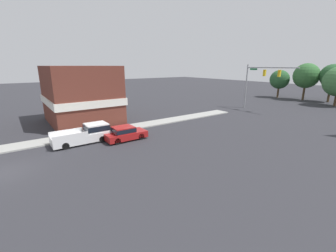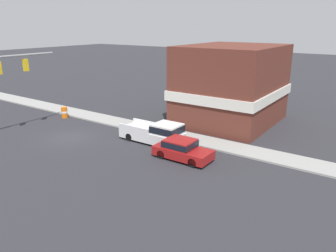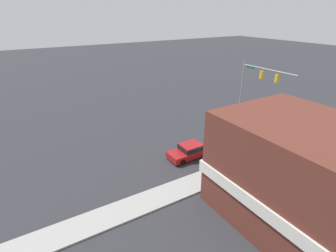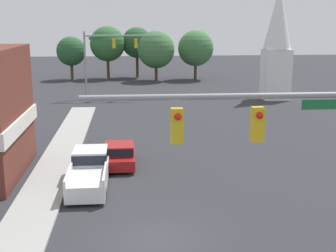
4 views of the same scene
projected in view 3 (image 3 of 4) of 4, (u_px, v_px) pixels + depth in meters
name	position (u px, v px, depth m)	size (l,w,h in m)	color
ground_plane	(248.00, 130.00, 33.32)	(200.00, 200.00, 0.00)	#2D2D33
sidewalk_curb	(287.00, 147.00, 28.83)	(2.40, 60.00, 0.14)	#9E9E99
near_signal_assembly	(258.00, 78.00, 36.00)	(8.63, 0.49, 7.32)	gray
car_lead	(189.00, 151.00, 26.76)	(1.94, 4.25, 1.45)	black
pickup_truck_parked	(225.00, 148.00, 27.09)	(2.00, 5.58, 1.80)	black
construction_barrel	(303.00, 127.00, 32.68)	(0.64, 0.64, 1.13)	orange
corner_brick_building	(298.00, 175.00, 17.68)	(10.58, 8.58, 7.48)	brown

